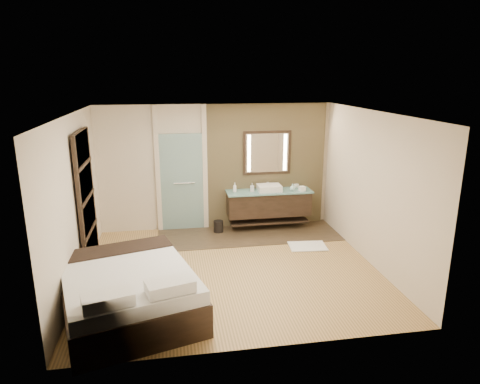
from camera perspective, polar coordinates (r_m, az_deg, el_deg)
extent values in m
plane|color=olive|center=(7.59, -1.09, -10.29)|extent=(5.00, 5.00, 0.00)
cube|color=#372A1E|center=(9.13, 1.17, -5.68)|extent=(3.80, 1.30, 0.01)
cube|color=tan|center=(9.42, 3.52, 3.50)|extent=(2.60, 0.08, 2.70)
cube|color=black|center=(9.34, 3.84, -1.55)|extent=(1.80, 0.50, 0.50)
cube|color=black|center=(9.46, 3.80, -3.81)|extent=(1.71, 0.45, 0.04)
cube|color=#80C4C1|center=(9.24, 3.90, 0.07)|extent=(1.85, 0.55, 0.03)
cube|color=white|center=(9.22, 3.91, 0.55)|extent=(0.50, 0.38, 0.13)
cylinder|color=silver|center=(9.40, 3.65, 0.96)|extent=(0.03, 0.03, 0.18)
cylinder|color=silver|center=(9.34, 3.71, 1.37)|extent=(0.02, 0.10, 0.02)
cube|color=black|center=(9.31, 3.62, 5.24)|extent=(1.06, 0.03, 0.96)
cube|color=white|center=(9.30, 3.64, 5.22)|extent=(0.94, 0.01, 0.84)
cube|color=#FFF1BF|center=(9.21, 1.22, 5.15)|extent=(0.07, 0.01, 0.80)
cube|color=#FFF1BF|center=(9.39, 6.04, 5.27)|extent=(0.07, 0.01, 0.80)
cube|color=#BBEDEA|center=(9.25, -7.74, 1.25)|extent=(0.90, 0.05, 2.10)
cylinder|color=silver|center=(9.20, -7.42, 1.18)|extent=(0.45, 0.03, 0.03)
cube|color=beige|center=(9.19, -10.93, 2.94)|extent=(0.10, 0.08, 2.70)
cube|color=beige|center=(9.21, -4.70, 3.20)|extent=(0.10, 0.08, 2.70)
cube|color=black|center=(7.79, -19.79, -1.10)|extent=(0.06, 1.20, 2.40)
cube|color=white|center=(8.05, -19.11, -6.77)|extent=(0.02, 1.06, 0.52)
cube|color=white|center=(7.86, -19.48, -2.80)|extent=(0.02, 1.06, 0.52)
cube|color=white|center=(7.70, -19.87, 1.36)|extent=(0.02, 1.06, 0.52)
cube|color=white|center=(7.59, -20.28, 5.66)|extent=(0.02, 1.06, 0.52)
cube|color=black|center=(6.43, -14.63, -13.53)|extent=(2.24, 2.54, 0.47)
cube|color=silver|center=(6.28, -14.83, -10.86)|extent=(2.17, 2.47, 0.19)
cube|color=black|center=(6.97, -16.16, -7.38)|extent=(1.73, 0.92, 0.04)
cube|color=silver|center=(5.39, -17.22, -13.49)|extent=(0.66, 0.47, 0.15)
cube|color=silver|center=(5.51, -9.30, -12.27)|extent=(0.66, 0.47, 0.15)
cube|color=white|center=(8.61, 9.00, -7.14)|extent=(0.76, 0.56, 0.02)
cylinder|color=black|center=(9.23, -2.89, -4.64)|extent=(0.26, 0.26, 0.26)
cube|color=white|center=(9.29, 8.27, 0.44)|extent=(0.14, 0.14, 0.10)
imported|color=white|center=(9.10, -0.70, 0.61)|extent=(0.09, 0.09, 0.20)
imported|color=#B2B2B2|center=(9.15, 1.63, 0.63)|extent=(0.09, 0.10, 0.18)
imported|color=silver|center=(9.29, 7.03, 0.64)|extent=(0.13, 0.13, 0.15)
imported|color=white|center=(9.52, 7.53, 0.80)|extent=(0.14, 0.14, 0.09)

